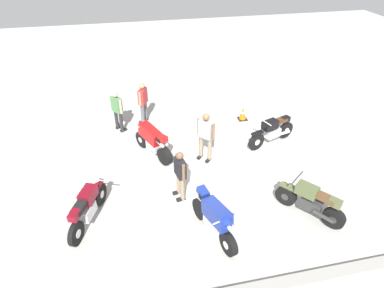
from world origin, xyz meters
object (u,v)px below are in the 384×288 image
(motorcycle_olive_vintage, at_px, (311,202))
(person_in_gray_shirt, at_px, (206,134))
(motorcycle_black_cruiser, at_px, (272,131))
(person_in_black_shirt, at_px, (180,173))
(motorcycle_blue_sportbike, at_px, (215,217))
(person_in_green_shirt, at_px, (117,109))
(motorcycle_red_sportbike, at_px, (152,140))
(person_in_red_shirt, at_px, (143,100))
(traffic_cone, at_px, (243,114))
(motorcycle_maroon_cruiser, at_px, (87,207))

(motorcycle_olive_vintage, xyz_separation_m, person_in_gray_shirt, (2.14, -3.13, 0.51))
(person_in_gray_shirt, bearing_deg, motorcycle_olive_vintage, 81.18)
(motorcycle_black_cruiser, bearing_deg, person_in_black_shirt, 8.51)
(motorcycle_blue_sportbike, distance_m, person_in_green_shirt, 6.19)
(motorcycle_red_sportbike, relative_size, person_in_red_shirt, 1.08)
(person_in_red_shirt, distance_m, person_in_black_shirt, 4.69)
(motorcycle_olive_vintage, bearing_deg, person_in_red_shirt, -5.34)
(motorcycle_black_cruiser, relative_size, person_in_black_shirt, 1.26)
(motorcycle_olive_vintage, relative_size, person_in_green_shirt, 1.00)
(person_in_gray_shirt, relative_size, person_in_red_shirt, 1.04)
(motorcycle_olive_vintage, bearing_deg, person_in_black_shirt, 28.12)
(motorcycle_red_sportbike, height_order, person_in_green_shirt, person_in_green_shirt)
(person_in_green_shirt, distance_m, traffic_cone, 4.99)
(motorcycle_black_cruiser, relative_size, person_in_red_shirt, 1.19)
(person_in_black_shirt, relative_size, traffic_cone, 2.98)
(traffic_cone, bearing_deg, person_in_black_shirt, 50.40)
(person_in_gray_shirt, bearing_deg, motorcycle_blue_sportbike, 36.94)
(motorcycle_maroon_cruiser, height_order, person_in_gray_shirt, person_in_gray_shirt)
(motorcycle_blue_sportbike, distance_m, traffic_cone, 6.22)
(motorcycle_red_sportbike, height_order, traffic_cone, motorcycle_red_sportbike)
(motorcycle_black_cruiser, height_order, motorcycle_olive_vintage, motorcycle_black_cruiser)
(person_in_gray_shirt, height_order, person_in_green_shirt, person_in_gray_shirt)
(motorcycle_maroon_cruiser, relative_size, motorcycle_blue_sportbike, 1.03)
(motorcycle_blue_sportbike, xyz_separation_m, person_in_red_shirt, (1.21, -6.21, 0.36))
(motorcycle_maroon_cruiser, height_order, person_in_green_shirt, person_in_green_shirt)
(person_in_green_shirt, bearing_deg, motorcycle_blue_sportbike, -100.95)
(motorcycle_blue_sportbike, bearing_deg, person_in_black_shirt, -175.36)
(motorcycle_olive_vintage, distance_m, person_in_red_shirt, 7.27)
(person_in_green_shirt, bearing_deg, person_in_black_shirt, -100.77)
(motorcycle_blue_sportbike, xyz_separation_m, person_in_green_shirt, (2.21, -5.77, 0.33))
(person_in_red_shirt, height_order, traffic_cone, person_in_red_shirt)
(motorcycle_maroon_cruiser, height_order, person_in_black_shirt, person_in_black_shirt)
(motorcycle_maroon_cruiser, xyz_separation_m, traffic_cone, (-5.88, -4.47, -0.26))
(motorcycle_red_sportbike, bearing_deg, person_in_red_shirt, -26.84)
(motorcycle_blue_sportbike, distance_m, person_in_red_shirt, 6.34)
(person_in_red_shirt, relative_size, person_in_black_shirt, 1.06)
(person_in_red_shirt, xyz_separation_m, person_in_black_shirt, (-0.62, 4.65, -0.07))
(person_in_green_shirt, bearing_deg, person_in_gray_shirt, -74.29)
(person_in_gray_shirt, bearing_deg, motorcycle_red_sportbike, -63.49)
(person_in_gray_shirt, distance_m, person_in_black_shirt, 2.03)
(motorcycle_black_cruiser, height_order, person_in_gray_shirt, person_in_gray_shirt)
(motorcycle_maroon_cruiser, relative_size, person_in_black_shirt, 1.25)
(person_in_red_shirt, distance_m, traffic_cone, 4.05)
(motorcycle_black_cruiser, distance_m, traffic_cone, 1.96)
(motorcycle_blue_sportbike, xyz_separation_m, traffic_cone, (-2.73, -5.57, -0.33))
(motorcycle_olive_vintage, xyz_separation_m, person_in_black_shirt, (3.29, -1.46, 0.40))
(person_in_gray_shirt, xyz_separation_m, person_in_red_shirt, (1.77, -2.98, -0.04))
(motorcycle_red_sportbike, distance_m, person_in_gray_shirt, 1.85)
(motorcycle_olive_vintage, relative_size, person_in_gray_shirt, 0.94)
(motorcycle_red_sportbike, bearing_deg, person_in_black_shirt, 164.69)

